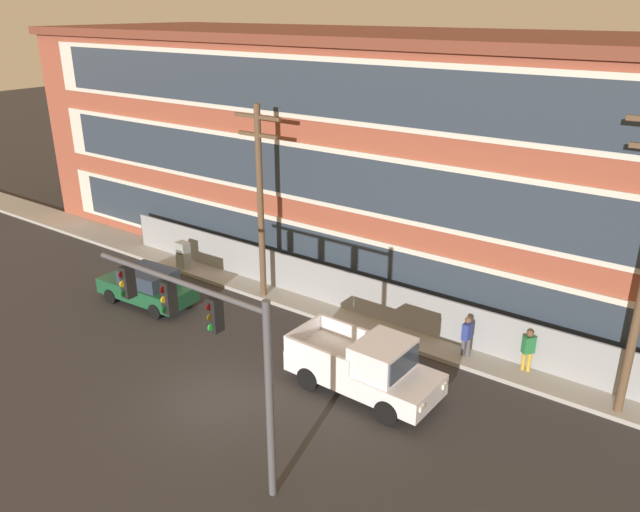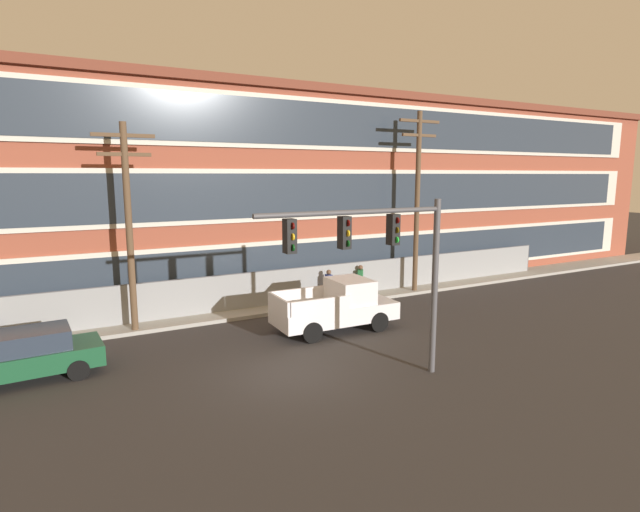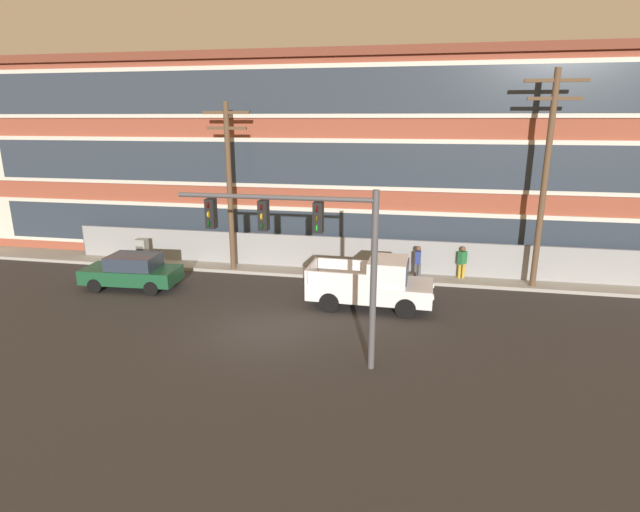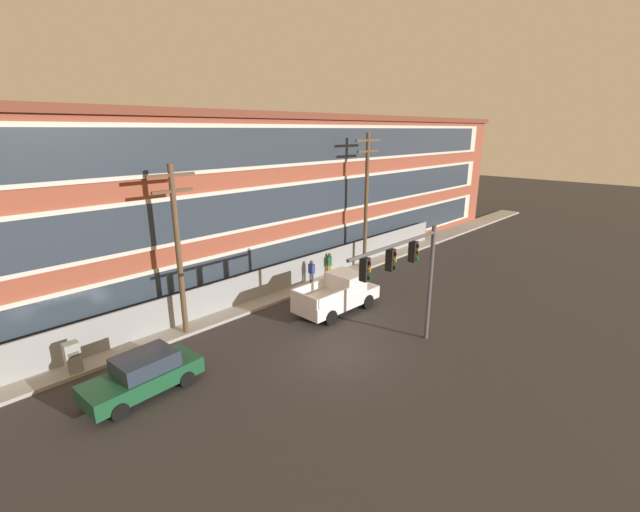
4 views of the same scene
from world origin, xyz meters
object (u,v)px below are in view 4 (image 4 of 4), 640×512
object	(u,v)px
electrical_cabinet	(73,359)
pickup_truck_white	(338,294)
utility_pole_near_corner	(178,245)
traffic_signal_mast	(408,267)
utility_pole_midblock	(366,197)
pedestrian_by_fence	(329,263)
pedestrian_near_cabinet	(312,271)
sedan_dark_green	(143,374)

from	to	relation	value
electrical_cabinet	pickup_truck_white	bearing A→B (deg)	-15.89
pickup_truck_white	utility_pole_near_corner	size ratio (longest dim) A/B	0.62
traffic_signal_mast	pickup_truck_white	world-z (taller)	traffic_signal_mast
utility_pole_midblock	pedestrian_by_fence	bearing A→B (deg)	169.20
electrical_cabinet	pedestrian_near_cabinet	size ratio (longest dim) A/B	0.85
pedestrian_by_fence	utility_pole_near_corner	bearing A→B (deg)	-176.57
utility_pole_near_corner	electrical_cabinet	distance (m)	6.27
pedestrian_by_fence	traffic_signal_mast	bearing A→B (deg)	-119.93
pickup_truck_white	utility_pole_near_corner	world-z (taller)	utility_pole_near_corner
pedestrian_by_fence	pickup_truck_white	bearing A→B (deg)	-132.66
utility_pole_midblock	electrical_cabinet	distance (m)	19.67
utility_pole_near_corner	electrical_cabinet	xyz separation A→B (m)	(-4.98, 0.04, -3.80)
sedan_dark_green	utility_pole_midblock	size ratio (longest dim) A/B	0.46
pickup_truck_white	electrical_cabinet	xyz separation A→B (m)	(-12.29, 3.50, -0.24)
pickup_truck_white	pedestrian_by_fence	distance (m)	5.60
pedestrian_near_cabinet	utility_pole_midblock	bearing A→B (deg)	-2.94
utility_pole_near_corner	utility_pole_midblock	xyz separation A→B (m)	(14.17, 0.08, 0.67)
utility_pole_midblock	traffic_signal_mast	bearing A→B (deg)	-133.98
sedan_dark_green	electrical_cabinet	bearing A→B (deg)	113.33
electrical_cabinet	pedestrian_near_cabinet	bearing A→B (deg)	1.22
electrical_cabinet	traffic_signal_mast	bearing A→B (deg)	-39.14
utility_pole_near_corner	pedestrian_near_cabinet	distance (m)	9.74
traffic_signal_mast	sedan_dark_green	world-z (taller)	traffic_signal_mast
electrical_cabinet	pedestrian_by_fence	bearing A→B (deg)	2.22
pickup_truck_white	electrical_cabinet	size ratio (longest dim) A/B	3.54
pickup_truck_white	utility_pole_near_corner	xyz separation A→B (m)	(-7.31, 3.45, 3.56)
utility_pole_midblock	pedestrian_by_fence	world-z (taller)	utility_pole_midblock
traffic_signal_mast	sedan_dark_green	bearing A→B (deg)	149.70
electrical_cabinet	utility_pole_near_corner	bearing A→B (deg)	-0.50
traffic_signal_mast	utility_pole_midblock	xyz separation A→B (m)	(8.44, 8.75, 1.13)
utility_pole_near_corner	pedestrian_by_fence	size ratio (longest dim) A/B	4.85
traffic_signal_mast	pedestrian_by_fence	bearing A→B (deg)	60.07
sedan_dark_green	utility_pole_midblock	bearing A→B (deg)	10.62
sedan_dark_green	utility_pole_midblock	xyz separation A→B (m)	(17.73, 3.32, 4.40)
electrical_cabinet	pedestrian_near_cabinet	distance (m)	14.04
pickup_truck_white	sedan_dark_green	world-z (taller)	pickup_truck_white
sedan_dark_green	utility_pole_near_corner	world-z (taller)	utility_pole_near_corner
pickup_truck_white	sedan_dark_green	distance (m)	10.87
sedan_dark_green	utility_pole_near_corner	xyz separation A→B (m)	(3.56, 3.24, 3.73)
pedestrian_near_cabinet	traffic_signal_mast	bearing A→B (deg)	-110.28
utility_pole_midblock	pedestrian_by_fence	xyz separation A→B (m)	(-3.07, 0.59, -4.22)
utility_pole_near_corner	pedestrian_near_cabinet	size ratio (longest dim) A/B	4.85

